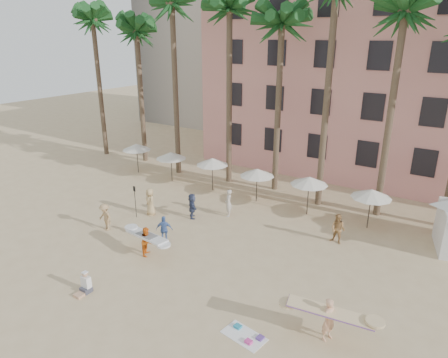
% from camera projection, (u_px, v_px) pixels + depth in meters
% --- Properties ---
extents(ground, '(120.00, 120.00, 0.00)m').
position_uv_depth(ground, '(149.00, 291.00, 19.16)').
color(ground, '#D1B789').
rests_on(ground, ground).
extents(pink_hotel, '(35.00, 14.00, 16.00)m').
position_uv_depth(pink_hotel, '(421.00, 80.00, 33.28)').
color(pink_hotel, pink).
rests_on(pink_hotel, ground).
extents(palm_row, '(44.40, 5.40, 16.30)m').
position_uv_depth(palm_row, '(300.00, 12.00, 26.27)').
color(palm_row, brown).
rests_on(palm_row, ground).
extents(umbrella_row, '(22.50, 2.70, 2.73)m').
position_uv_depth(umbrella_row, '(234.00, 167.00, 29.74)').
color(umbrella_row, '#332B23').
rests_on(umbrella_row, ground).
extents(beach_towel, '(1.93, 1.26, 0.14)m').
position_uv_depth(beach_towel, '(245.00, 335.00, 16.31)').
color(beach_towel, white).
rests_on(beach_towel, ground).
extents(carrier_yellow, '(3.45, 1.53, 1.86)m').
position_uv_depth(carrier_yellow, '(329.00, 317.00, 15.83)').
color(carrier_yellow, '#E3A77F').
rests_on(carrier_yellow, ground).
extents(carrier_white, '(3.06, 1.27, 1.65)m').
position_uv_depth(carrier_white, '(147.00, 240.00, 22.10)').
color(carrier_white, orange).
rests_on(carrier_white, ground).
extents(beachgoers, '(13.81, 7.08, 1.89)m').
position_uv_depth(beachgoers, '(191.00, 213.00, 25.37)').
color(beachgoers, tan).
rests_on(beachgoers, ground).
extents(paddle, '(0.18, 0.04, 2.23)m').
position_uv_depth(paddle, '(135.00, 198.00, 26.46)').
color(paddle, black).
rests_on(paddle, ground).
extents(seated_man, '(0.47, 0.83, 1.07)m').
position_uv_depth(seated_man, '(85.00, 285.00, 18.98)').
color(seated_man, '#3F3F4C').
rests_on(seated_man, ground).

